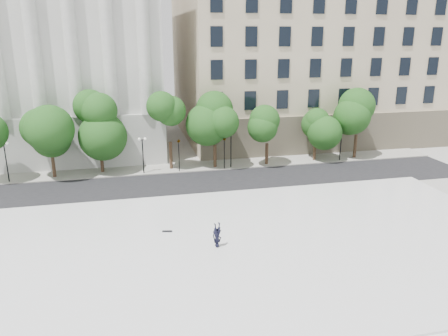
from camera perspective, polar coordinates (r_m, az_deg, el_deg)
The scene contains 12 objects.
ground at distance 28.25m, azimuth 2.09°, elevation -13.81°, with size 160.00×160.00×0.00m, color #B2AFA8.
plaza at distance 30.68m, azimuth 0.64°, elevation -10.66°, with size 44.00×22.00×0.45m, color silver.
street at distance 44.34m, azimuth -3.85°, elevation -2.09°, with size 60.00×8.00×0.02m, color black.
far_sidewalk at distance 49.98m, azimuth -4.93°, elevation 0.16°, with size 60.00×4.00×0.12m, color #9F9D93.
building_west at distance 62.95m, azimuth -23.26°, elevation 14.22°, with size 31.50×27.65×25.60m.
building_east at distance 67.77m, azimuth 10.44°, elevation 13.89°, with size 36.00×26.15×23.00m.
traffic_light_west at distance 47.29m, azimuth -5.96°, elevation 3.71°, with size 0.78×1.76×4.19m.
traffic_light_east at distance 48.13m, azimuth 0.04°, elevation 4.03°, with size 0.63×1.74×4.19m.
person_lying at distance 30.50m, azimuth -0.90°, elevation -9.86°, with size 0.65×0.42×1.77m, color black.
skateboard at distance 33.03m, azimuth -7.43°, elevation -8.20°, with size 0.73×0.19×0.08m, color black.
street_trees at distance 48.27m, azimuth -4.22°, elevation 5.59°, with size 45.09×5.18×7.67m.
lamp_posts at distance 47.89m, azimuth -4.61°, elevation 3.04°, with size 37.65×0.28×4.54m.
Camera 1 is at (-6.33, -23.44, 14.45)m, focal length 35.00 mm.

